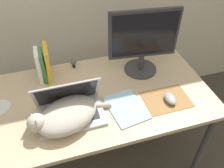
# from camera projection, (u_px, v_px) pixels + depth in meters

# --- Properties ---
(desk) EXTENTS (1.36, 0.73, 0.74)m
(desk) POSITION_uv_depth(u_px,v_px,m) (98.00, 104.00, 1.47)
(desk) COLOR tan
(desk) RESTS_ON ground_plane
(laptop) EXTENTS (0.35, 0.23, 0.23)m
(laptop) POSITION_uv_depth(u_px,v_px,m) (70.00, 109.00, 1.28)
(laptop) COLOR #B7B7BC
(laptop) RESTS_ON desk
(cat) EXTENTS (0.45, 0.34, 0.14)m
(cat) POSITION_uv_depth(u_px,v_px,m) (65.00, 115.00, 1.22)
(cat) COLOR #B2ADA3
(cat) RESTS_ON desk
(external_monitor) EXTENTS (0.43, 0.21, 0.43)m
(external_monitor) POSITION_uv_depth(u_px,v_px,m) (143.00, 41.00, 1.44)
(external_monitor) COLOR #333338
(external_monitor) RESTS_ON desk
(mousepad) EXTENTS (0.27, 0.20, 0.00)m
(mousepad) POSITION_uv_depth(u_px,v_px,m) (166.00, 99.00, 1.39)
(mousepad) COLOR olive
(mousepad) RESTS_ON desk
(computer_mouse) EXTENTS (0.06, 0.10, 0.04)m
(computer_mouse) POSITION_uv_depth(u_px,v_px,m) (170.00, 99.00, 1.37)
(computer_mouse) COLOR #99999E
(computer_mouse) RESTS_ON mousepad
(book_row) EXTENTS (0.09, 0.17, 0.23)m
(book_row) POSITION_uv_depth(u_px,v_px,m) (44.00, 64.00, 1.46)
(book_row) COLOR white
(book_row) RESTS_ON desk
(notepad) EXTENTS (0.22, 0.28, 0.01)m
(notepad) POSITION_uv_depth(u_px,v_px,m) (126.00, 108.00, 1.34)
(notepad) COLOR #99C6E0
(notepad) RESTS_ON desk
(webcam) EXTENTS (0.04, 0.04, 0.07)m
(webcam) POSITION_uv_depth(u_px,v_px,m) (73.00, 62.00, 1.59)
(webcam) COLOR #232328
(webcam) RESTS_ON desk
(cd_disc) EXTENTS (0.12, 0.12, 0.00)m
(cd_disc) POSITION_uv_depth(u_px,v_px,m) (0.00, 107.00, 1.34)
(cd_disc) COLOR silver
(cd_disc) RESTS_ON desk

